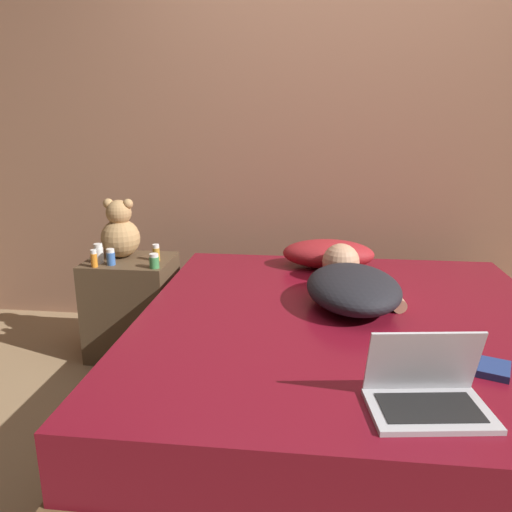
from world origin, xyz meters
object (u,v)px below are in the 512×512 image
object	(u,v)px
bottle_green	(154,261)
book	(472,364)
teddy_bear	(120,232)
person_lying	(352,284)
bottle_orange	(94,259)
pillow	(328,254)
bottle_blue	(111,257)
bottle_white	(99,254)
bottle_amber	(156,253)
laptop	(427,391)

from	to	relation	value
bottle_green	book	xyz separation A→B (m)	(1.34, -0.88, -0.05)
teddy_bear	person_lying	bearing A→B (deg)	-21.54
bottle_orange	book	size ratio (longest dim) A/B	0.37
pillow	bottle_blue	world-z (taller)	pillow
bottle_white	bottle_orange	bearing A→B (deg)	-84.44
pillow	bottle_amber	xyz separation A→B (m)	(-0.94, -0.07, -0.00)
person_lying	bottle_amber	size ratio (longest dim) A/B	8.12
teddy_bear	bottle_blue	distance (m)	0.19
bottle_blue	laptop	bearing A→B (deg)	-39.81
pillow	bottle_orange	world-z (taller)	pillow
person_lying	teddy_bear	bearing A→B (deg)	152.43
bottle_green	teddy_bear	bearing A→B (deg)	142.87
laptop	bottle_blue	size ratio (longest dim) A/B	4.00
pillow	laptop	xyz separation A→B (m)	(0.24, -1.34, -0.02)
book	pillow	bearing A→B (deg)	112.06
laptop	book	size ratio (longest dim) A/B	1.39
book	teddy_bear	bearing A→B (deg)	146.14
person_lying	laptop	bearing A→B (deg)	-85.73
teddy_bear	book	size ratio (longest dim) A/B	1.30
teddy_bear	bottle_green	world-z (taller)	teddy_bear
laptop	bottle_amber	distance (m)	1.73
person_lying	bottle_amber	distance (m)	1.12
bottle_blue	bottle_orange	size ratio (longest dim) A/B	0.95
laptop	bottle_white	xyz separation A→B (m)	(-1.47, 1.19, 0.03)
bottle_blue	bottle_amber	bearing A→B (deg)	27.17
bottle_white	bottle_blue	world-z (taller)	bottle_white
bottle_green	bottle_amber	xyz separation A→B (m)	(-0.03, 0.14, 0.01)
bottle_white	bottle_amber	bearing A→B (deg)	15.18
bottle_orange	pillow	bearing A→B (deg)	10.43
pillow	laptop	distance (m)	1.36
bottle_amber	book	xyz separation A→B (m)	(1.38, -1.02, -0.06)
person_lying	bottle_orange	xyz separation A→B (m)	(-1.31, 0.28, -0.01)
pillow	laptop	world-z (taller)	laptop
bottle_green	bottle_orange	xyz separation A→B (m)	(-0.32, -0.02, 0.01)
pillow	book	distance (m)	1.17
pillow	book	bearing A→B (deg)	-67.94
teddy_bear	bottle_blue	xyz separation A→B (m)	(0.00, -0.16, -0.10)
book	bottle_blue	bearing A→B (deg)	150.27
bottle_orange	person_lying	bearing A→B (deg)	-12.17
bottle_green	laptop	bearing A→B (deg)	-44.65
pillow	bottle_amber	world-z (taller)	pillow
bottle_blue	bottle_orange	xyz separation A→B (m)	(-0.07, -0.05, 0.00)
teddy_bear	bottle_green	distance (m)	0.33
bottle_amber	bottle_orange	bearing A→B (deg)	-151.22
laptop	pillow	bearing A→B (deg)	92.43
bottle_green	bottle_blue	world-z (taller)	bottle_blue
bottle_blue	bottle_orange	world-z (taller)	bottle_orange
teddy_bear	bottle_green	bearing A→B (deg)	-37.13
laptop	teddy_bear	bearing A→B (deg)	128.72
person_lying	book	distance (m)	0.68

